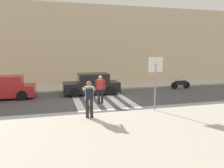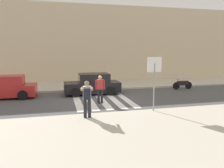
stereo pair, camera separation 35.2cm
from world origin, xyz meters
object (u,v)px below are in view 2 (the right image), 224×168
Objects in this scene: photographer_with_backpack at (87,96)px; pedestrian_crossing at (100,88)px; motorcycle at (182,84)px; parked_car_black at (93,84)px; parked_car_red at (5,88)px; stop_sign at (154,72)px.

photographer_with_backpack is 3.43m from pedestrian_crossing.
pedestrian_crossing reaches higher than motorcycle.
parked_car_black is at bearing -177.77° from motorcycle.
pedestrian_crossing is (1.21, 3.20, -0.19)m from photographer_with_backpack.
photographer_with_backpack reaches higher than parked_car_red.
motorcycle is at bearing 36.12° from photographer_with_backpack.
parked_car_red and parked_car_black have the same top height.
photographer_with_backpack is 11.03m from motorcycle.
parked_car_black reaches higher than motorcycle.
parked_car_red reaches higher than motorcycle.
motorcycle is at bearing 48.35° from stop_sign.
pedestrian_crossing is 0.42× the size of parked_car_red.
motorcycle is (8.89, 6.49, -0.75)m from photographer_with_backpack.
photographer_with_backpack is at bearing -110.65° from pedestrian_crossing.
parked_car_black is (1.19, 6.19, -0.44)m from photographer_with_backpack.
parked_car_black is (6.01, 0.00, 0.00)m from parked_car_red.
photographer_with_backpack is 0.98× the size of motorcycle.
motorcycle is at bearing 2.23° from parked_car_black.
parked_car_red is at bearing -178.75° from motorcycle.
photographer_with_backpack is at bearing -100.86° from parked_car_black.
parked_car_red is 13.72m from motorcycle.
photographer_with_backpack reaches higher than parked_car_black.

